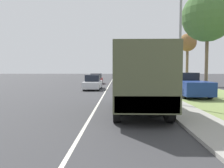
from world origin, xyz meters
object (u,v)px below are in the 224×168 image
(car_third_ahead, at_px, (122,76))
(military_truck, at_px, (139,78))
(car_second_ahead, at_px, (96,79))
(pickup_truck, at_px, (188,85))
(car_fourth_ahead, at_px, (119,75))
(car_nearest_ahead, at_px, (93,83))
(lamp_post, at_px, (176,38))

(car_third_ahead, bearing_deg, military_truck, -89.72)
(car_third_ahead, bearing_deg, car_second_ahead, -105.69)
(pickup_truck, bearing_deg, car_fourth_ahead, 97.09)
(military_truck, relative_size, car_third_ahead, 1.61)
(car_nearest_ahead, bearing_deg, car_second_ahead, 93.57)
(military_truck, height_order, pickup_truck, military_truck)
(car_nearest_ahead, relative_size, lamp_post, 0.78)
(lamp_post, bearing_deg, military_truck, -140.10)
(car_fourth_ahead, bearing_deg, car_third_ahead, -88.09)
(military_truck, height_order, car_second_ahead, military_truck)
(car_fourth_ahead, xyz_separation_m, pickup_truck, (5.31, -42.70, 0.18))
(car_nearest_ahead, bearing_deg, military_truck, -74.20)
(car_second_ahead, relative_size, car_third_ahead, 1.14)
(car_nearest_ahead, distance_m, lamp_post, 13.33)
(car_fourth_ahead, height_order, pickup_truck, pickup_truck)
(car_third_ahead, xyz_separation_m, lamp_post, (2.47, -36.16, 3.21))
(car_nearest_ahead, xyz_separation_m, car_third_ahead, (3.59, 24.72, -0.02))
(car_third_ahead, height_order, car_fourth_ahead, car_fourth_ahead)
(pickup_truck, relative_size, lamp_post, 0.85)
(military_truck, height_order, car_fourth_ahead, military_truck)
(lamp_post, bearing_deg, car_fourth_ahead, 93.41)
(car_fourth_ahead, bearing_deg, lamp_post, -86.59)
(car_nearest_ahead, distance_m, car_second_ahead, 9.79)
(car_nearest_ahead, xyz_separation_m, car_second_ahead, (-0.61, 9.77, -0.00))
(car_third_ahead, bearing_deg, lamp_post, -86.10)
(car_fourth_ahead, relative_size, pickup_truck, 0.87)
(military_truck, distance_m, lamp_post, 3.69)
(car_second_ahead, height_order, car_third_ahead, car_second_ahead)
(car_second_ahead, distance_m, car_third_ahead, 15.53)
(car_nearest_ahead, relative_size, car_third_ahead, 1.19)
(car_third_ahead, bearing_deg, car_fourth_ahead, 91.91)
(car_nearest_ahead, xyz_separation_m, pickup_truck, (8.50, -6.10, 0.18))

